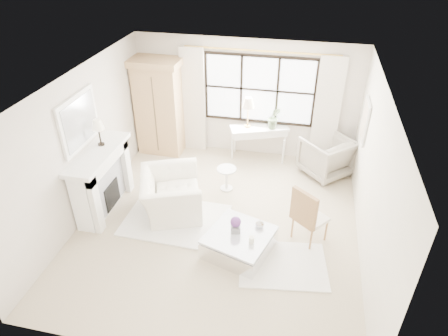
{
  "coord_description": "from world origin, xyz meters",
  "views": [
    {
      "loc": [
        1.31,
        -5.56,
        4.87
      ],
      "look_at": [
        0.06,
        0.2,
        1.1
      ],
      "focal_mm": 32.0,
      "sensor_mm": 36.0,
      "label": 1
    }
  ],
  "objects_px": {
    "console_table": "(259,143)",
    "coffee_table": "(239,243)",
    "club_armchair": "(171,194)",
    "armoire": "(159,106)"
  },
  "relations": [
    {
      "from": "console_table",
      "to": "coffee_table",
      "type": "relative_size",
      "value": 1.1
    },
    {
      "from": "console_table",
      "to": "club_armchair",
      "type": "bearing_deg",
      "value": -140.89
    },
    {
      "from": "armoire",
      "to": "coffee_table",
      "type": "relative_size",
      "value": 1.79
    },
    {
      "from": "armoire",
      "to": "club_armchair",
      "type": "distance_m",
      "value": 2.54
    },
    {
      "from": "club_armchair",
      "to": "coffee_table",
      "type": "distance_m",
      "value": 1.67
    },
    {
      "from": "console_table",
      "to": "club_armchair",
      "type": "height_order",
      "value": "club_armchair"
    },
    {
      "from": "console_table",
      "to": "club_armchair",
      "type": "xyz_separation_m",
      "value": [
        -1.33,
        -2.34,
        0.0
      ]
    },
    {
      "from": "console_table",
      "to": "armoire",
      "type": "bearing_deg",
      "value": 161.66
    },
    {
      "from": "coffee_table",
      "to": "console_table",
      "type": "bearing_deg",
      "value": 109.61
    },
    {
      "from": "console_table",
      "to": "coffee_table",
      "type": "bearing_deg",
      "value": -108.94
    }
  ]
}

